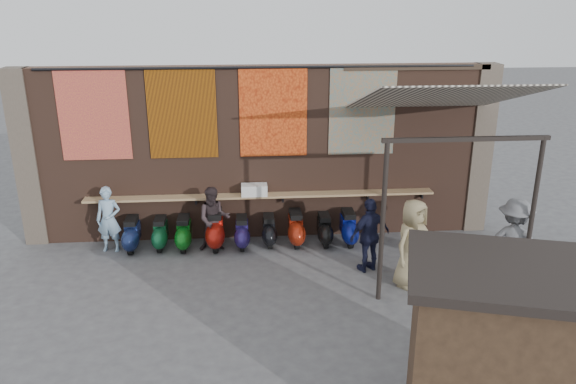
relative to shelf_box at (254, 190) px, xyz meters
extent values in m
plane|color=#474749|center=(0.16, -2.30, -1.25)|extent=(70.00, 70.00, 0.00)
cube|color=brown|center=(0.16, 0.40, 0.75)|extent=(10.00, 0.40, 4.00)
cube|color=#4C4238|center=(-5.04, 0.40, 0.75)|extent=(0.50, 0.50, 4.00)
cube|color=#4C4238|center=(5.36, 0.40, 0.75)|extent=(0.50, 0.50, 4.00)
cube|color=#9E7A51|center=(0.16, 0.03, -0.15)|extent=(8.00, 0.32, 0.05)
cube|color=white|center=(0.00, 0.00, 0.00)|extent=(0.59, 0.30, 0.26)
cube|color=maroon|center=(-3.44, 0.18, 1.75)|extent=(1.50, 0.02, 2.00)
cube|color=#BF5D0B|center=(-1.54, 0.18, 1.75)|extent=(1.50, 0.02, 2.00)
cube|color=#E6571C|center=(0.46, 0.18, 1.75)|extent=(1.50, 0.02, 2.00)
cube|color=teal|center=(2.46, 0.18, 1.75)|extent=(1.50, 0.02, 2.00)
cylinder|color=black|center=(0.16, 0.17, 2.73)|extent=(9.50, 0.06, 0.06)
imported|color=#8BAECB|center=(-3.24, -0.30, -0.50)|extent=(0.57, 0.40, 1.50)
imported|color=#322729|center=(-0.91, -0.44, -0.51)|extent=(0.74, 0.59, 1.48)
imported|color=black|center=(2.32, -1.71, -0.46)|extent=(1.00, 0.71, 1.58)
imported|color=slate|center=(4.94, -2.57, -0.35)|extent=(1.34, 1.09, 1.81)
imported|color=#9A8962|center=(2.99, -2.42, -0.35)|extent=(1.05, 0.99, 1.80)
cube|color=black|center=(2.90, -6.43, -0.10)|extent=(2.48, 2.12, 2.30)
cube|color=black|center=(2.90, -6.43, 1.11)|extent=(2.80, 2.43, 0.12)
cube|color=gold|center=(3.13, -5.64, 0.41)|extent=(1.16, 0.38, 0.50)
cube|color=#473321|center=(3.13, -5.64, -0.41)|extent=(1.72, 0.59, 0.06)
cube|color=beige|center=(3.66, -1.40, 2.30)|extent=(3.20, 3.28, 0.97)
cube|color=#33261C|center=(3.66, 0.19, 2.70)|extent=(3.30, 0.08, 0.12)
cube|color=black|center=(3.66, -2.90, 1.83)|extent=(3.00, 0.08, 0.08)
cylinder|color=black|center=(2.26, -2.90, 0.30)|extent=(0.09, 0.09, 3.10)
cylinder|color=black|center=(5.06, -2.90, 0.30)|extent=(0.09, 0.09, 3.10)
camera|label=1|loc=(-0.19, -12.12, 4.16)|focal=35.00mm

